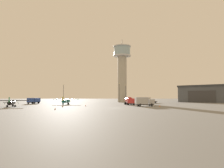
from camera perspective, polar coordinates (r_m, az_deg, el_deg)
The scene contains 15 objects.
ground_plane at distance 59.11m, azimuth 0.82°, elevation -6.77°, with size 400.00×400.00×0.00m, color slate.
control_tower at distance 117.35m, azimuth 2.86°, elevation 4.81°, with size 10.01×10.01×36.24m.
hangar at distance 125.78m, azimuth 25.00°, elevation -2.48°, with size 31.28×31.48×9.43m.
airplane_teal at distance 86.72m, azimuth -12.76°, elevation -4.62°, with size 10.75×8.42×3.16m.
airplane_black at distance 72.86m, azimuth -26.31°, elevation -4.62°, with size 10.65×8.31×3.14m.
truck_box_silver at distance 70.60m, azimuth 8.85°, elevation -4.80°, with size 6.53×3.60×3.08m.
truck_fuel_tanker_red at distance 80.71m, azimuth 4.86°, elevation -4.65°, with size 3.89×6.16×3.04m.
truck_flatbed_white at distance 104.00m, azimuth 10.40°, elevation -4.48°, with size 5.63×6.37×2.82m.
truck_box_blue at distance 99.96m, azimuth -21.01°, elevation -4.27°, with size 4.34×7.33×2.59m.
light_post_west at distance 113.92m, azimuth -13.41°, elevation -2.12°, with size 0.44×0.44×9.85m.
light_post_east at distance 105.44m, azimuth 2.05°, elevation -2.02°, with size 0.44×0.44×10.20m.
light_post_north at distance 106.93m, azimuth 3.78°, elevation -2.25°, with size 0.44×0.44×9.40m.
traffic_cone_near_left at distance 54.67m, azimuth -15.60°, elevation -6.60°, with size 0.36×0.36×0.62m.
traffic_cone_near_right at distance 67.48m, azimuth 13.24°, elevation -5.95°, with size 0.36×0.36×0.71m.
traffic_cone_mid_apron at distance 70.10m, azimuth -7.36°, elevation -5.98°, with size 0.36×0.36×0.55m.
Camera 1 is at (-3.26, -58.91, 3.54)m, focal length 32.72 mm.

